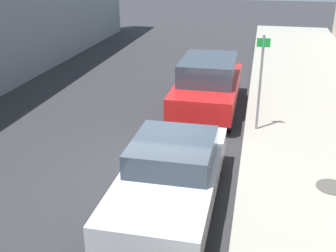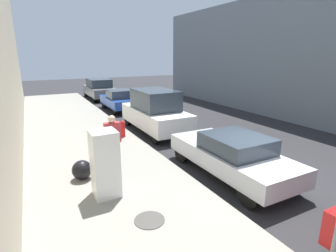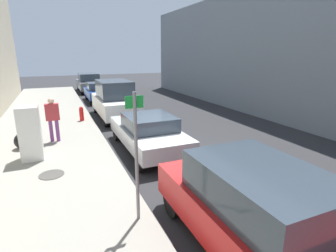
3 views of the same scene
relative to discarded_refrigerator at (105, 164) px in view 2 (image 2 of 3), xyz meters
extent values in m
plane|color=#28282B|center=(4.42, -1.39, -1.04)|extent=(80.00, 80.00, 0.00)
cube|color=gray|center=(0.30, -1.39, -0.97)|extent=(4.63, 44.00, 0.14)
cube|color=white|center=(0.00, 0.00, 0.00)|extent=(0.66, 0.68, 1.79)
cube|color=black|center=(0.00, 0.34, 0.00)|extent=(0.01, 0.01, 1.70)
cube|color=yellow|center=(-0.08, 0.35, 0.18)|extent=(0.16, 0.01, 0.22)
cube|color=red|center=(0.00, 0.34, 0.57)|extent=(0.59, 0.01, 0.05)
cube|color=red|center=(0.00, 0.34, -0.36)|extent=(0.59, 0.01, 0.05)
cylinder|color=#47443F|center=(0.55, -1.58, -0.89)|extent=(0.70, 0.70, 0.02)
cylinder|color=red|center=(2.04, 4.79, -0.58)|extent=(0.22, 0.22, 0.63)
sphere|color=red|center=(2.04, 4.79, -0.25)|extent=(0.20, 0.20, 0.20)
sphere|color=black|center=(-0.41, 1.27, -0.60)|extent=(0.59, 0.59, 0.59)
cylinder|color=#7A3D7F|center=(0.59, 1.68, -0.46)|extent=(0.14, 0.14, 0.88)
cylinder|color=#7A3D7F|center=(0.82, 1.68, -0.46)|extent=(0.14, 0.14, 0.88)
cube|color=#B73338|center=(0.71, 1.68, 0.31)|extent=(0.51, 0.22, 0.66)
sphere|color=beige|center=(0.71, 1.68, 0.76)|extent=(0.24, 0.24, 0.24)
cube|color=silver|center=(3.95, -0.36, -0.41)|extent=(1.89, 4.57, 0.55)
cube|color=#2D3842|center=(3.95, -0.59, 0.11)|extent=(1.66, 1.92, 0.50)
cylinder|color=black|center=(3.14, 1.32, -0.69)|extent=(0.22, 0.71, 0.71)
cylinder|color=black|center=(4.76, 1.32, -0.69)|extent=(0.22, 0.71, 0.71)
cylinder|color=black|center=(3.14, -2.05, -0.69)|extent=(0.22, 0.71, 0.71)
cylinder|color=black|center=(4.76, -2.05, -0.69)|extent=(0.22, 0.71, 0.71)
cube|color=silver|center=(3.95, 5.33, -0.30)|extent=(1.93, 4.69, 0.85)
cube|color=#2D3842|center=(3.95, 5.33, 0.60)|extent=(1.70, 2.58, 0.95)
cylinder|color=black|center=(3.11, 7.10, -0.72)|extent=(0.22, 0.64, 0.64)
cylinder|color=black|center=(4.79, 7.10, -0.72)|extent=(0.22, 0.64, 0.64)
cylinder|color=black|center=(3.11, 3.56, -0.72)|extent=(0.22, 0.64, 0.64)
cylinder|color=black|center=(4.79, 3.56, -0.72)|extent=(0.22, 0.64, 0.64)
cube|color=#23479E|center=(3.95, 11.24, -0.40)|extent=(1.79, 3.85, 0.55)
cube|color=#2D3842|center=(3.95, 11.05, 0.15)|extent=(1.58, 1.62, 0.55)
cylinder|color=black|center=(3.18, 12.55, -0.67)|extent=(0.22, 0.73, 0.73)
cylinder|color=black|center=(4.72, 12.55, -0.67)|extent=(0.22, 0.73, 0.73)
cylinder|color=black|center=(3.18, 9.94, -0.67)|extent=(0.22, 0.73, 0.73)
cylinder|color=black|center=(4.72, 9.94, -0.67)|extent=(0.22, 0.73, 0.73)
cube|color=slate|center=(3.95, 17.01, -0.34)|extent=(1.98, 4.79, 0.70)
cube|color=#2D3842|center=(3.95, 17.01, 0.36)|extent=(1.74, 2.63, 0.70)
cylinder|color=black|center=(3.09, 18.81, -0.69)|extent=(0.22, 0.69, 0.69)
cylinder|color=black|center=(4.81, 18.81, -0.69)|extent=(0.22, 0.69, 0.69)
cylinder|color=black|center=(3.09, 15.22, -0.69)|extent=(0.22, 0.69, 0.69)
cylinder|color=black|center=(4.81, 15.22, -0.69)|extent=(0.22, 0.69, 0.69)
camera|label=1|loc=(2.39, 7.06, 3.93)|focal=45.00mm
camera|label=2|loc=(-1.50, -6.37, 2.76)|focal=28.00mm
camera|label=3|loc=(0.92, -9.36, 2.53)|focal=28.00mm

